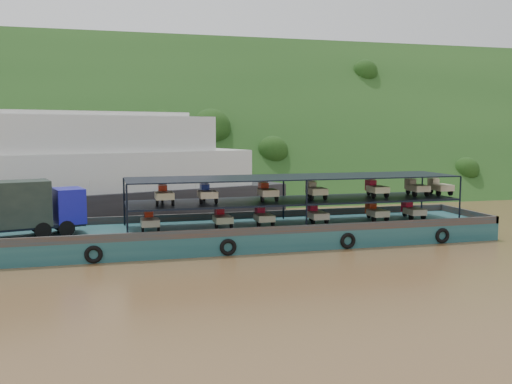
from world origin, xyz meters
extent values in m
plane|color=brown|center=(0.00, 0.00, 0.00)|extent=(160.00, 160.00, 0.00)
cube|color=#163714|center=(0.00, 36.00, 0.00)|extent=(140.00, 39.60, 39.60)
cube|color=#144247|center=(-3.51, 0.05, 0.60)|extent=(35.00, 7.00, 1.20)
cube|color=#592D19|center=(-3.51, 3.45, 1.45)|extent=(35.00, 0.20, 0.50)
cube|color=#592D19|center=(-3.51, -3.35, 1.45)|extent=(35.00, 0.20, 0.50)
cube|color=#592D19|center=(13.89, 0.05, 1.45)|extent=(0.20, 7.00, 0.50)
torus|color=black|center=(-13.51, -3.50, 0.55)|extent=(1.06, 0.26, 1.06)
torus|color=black|center=(-5.51, -3.50, 0.55)|extent=(1.06, 0.26, 1.06)
torus|color=black|center=(2.49, -3.50, 0.55)|extent=(1.06, 0.26, 1.06)
torus|color=black|center=(9.49, -3.50, 0.55)|extent=(1.06, 0.26, 1.06)
cylinder|color=black|center=(-16.48, -1.02, 1.70)|extent=(1.05, 0.57, 0.99)
cylinder|color=black|center=(-16.98, 1.00, 1.70)|extent=(1.05, 0.57, 0.99)
cylinder|color=black|center=(-15.14, -0.69, 1.70)|extent=(1.05, 0.57, 0.99)
cylinder|color=black|center=(-15.63, 1.33, 1.70)|extent=(1.05, 0.57, 0.99)
cube|color=black|center=(-17.50, -0.20, 1.84)|extent=(7.07, 3.73, 0.20)
cube|color=#161699|center=(-15.00, 0.42, 2.99)|extent=(2.21, 2.71, 2.18)
cube|color=black|center=(-14.18, 0.62, 3.38)|extent=(0.53, 1.94, 0.89)
cube|color=black|center=(-18.47, -0.44, 3.28)|extent=(5.19, 3.45, 2.78)
cube|color=black|center=(-0.01, 0.05, 2.86)|extent=(23.00, 5.00, 0.12)
cube|color=black|center=(-0.01, 0.05, 4.50)|extent=(23.00, 5.00, 0.08)
cylinder|color=black|center=(-11.51, -2.45, 2.85)|extent=(0.12, 0.12, 3.30)
cylinder|color=black|center=(-11.51, 2.55, 2.85)|extent=(0.12, 0.12, 3.30)
cylinder|color=black|center=(-0.01, -2.45, 2.85)|extent=(0.12, 0.12, 3.30)
cylinder|color=black|center=(-0.01, 2.55, 2.85)|extent=(0.12, 0.12, 3.30)
cylinder|color=black|center=(11.49, -2.45, 2.85)|extent=(0.12, 0.12, 3.30)
cylinder|color=black|center=(11.49, 2.55, 2.85)|extent=(0.12, 0.12, 3.30)
cylinder|color=black|center=(-10.00, 1.10, 1.46)|extent=(0.12, 0.52, 0.52)
cylinder|color=black|center=(-10.50, -0.70, 1.46)|extent=(0.14, 0.52, 0.52)
cylinder|color=black|center=(-9.50, -0.70, 1.46)|extent=(0.14, 0.52, 0.52)
cube|color=#C3AE89|center=(-10.00, -0.35, 1.80)|extent=(1.15, 1.50, 0.44)
cube|color=red|center=(-10.00, 0.80, 1.98)|extent=(0.55, 0.80, 0.80)
cube|color=red|center=(-10.00, 0.60, 2.48)|extent=(0.50, 0.10, 0.10)
cylinder|color=black|center=(-5.19, 1.10, 1.46)|extent=(0.12, 0.52, 0.52)
cylinder|color=black|center=(-5.69, -0.70, 1.46)|extent=(0.14, 0.52, 0.52)
cylinder|color=black|center=(-4.69, -0.70, 1.46)|extent=(0.14, 0.52, 0.52)
cube|color=#BCB685|center=(-5.19, -0.35, 1.80)|extent=(1.15, 1.50, 0.44)
cube|color=red|center=(-5.19, 0.80, 1.98)|extent=(0.55, 0.80, 0.80)
cube|color=red|center=(-5.19, 0.60, 2.48)|extent=(0.50, 0.10, 0.10)
cylinder|color=black|center=(-2.31, 1.10, 1.46)|extent=(0.12, 0.52, 0.52)
cylinder|color=black|center=(-2.81, -0.70, 1.46)|extent=(0.14, 0.52, 0.52)
cylinder|color=black|center=(-1.81, -0.70, 1.46)|extent=(0.14, 0.52, 0.52)
cube|color=#C4B48A|center=(-2.31, -0.35, 1.80)|extent=(1.15, 1.50, 0.44)
cube|color=red|center=(-2.31, 0.80, 1.98)|extent=(0.55, 0.80, 0.80)
cube|color=red|center=(-2.31, 0.60, 2.48)|extent=(0.50, 0.10, 0.10)
cylinder|color=black|center=(1.60, 1.10, 1.46)|extent=(0.12, 0.52, 0.52)
cylinder|color=black|center=(1.10, -0.70, 1.46)|extent=(0.14, 0.52, 0.52)
cylinder|color=black|center=(2.10, -0.70, 1.46)|extent=(0.14, 0.52, 0.52)
cube|color=beige|center=(1.60, -0.35, 1.80)|extent=(1.15, 1.50, 0.44)
cube|color=red|center=(1.60, 0.80, 1.98)|extent=(0.55, 0.80, 0.80)
cube|color=red|center=(1.60, 0.60, 2.48)|extent=(0.50, 0.10, 0.10)
cylinder|color=black|center=(6.21, 1.10, 1.46)|extent=(0.12, 0.52, 0.52)
cylinder|color=black|center=(5.71, -0.70, 1.46)|extent=(0.14, 0.52, 0.52)
cylinder|color=black|center=(6.71, -0.70, 1.46)|extent=(0.14, 0.52, 0.52)
cube|color=beige|center=(6.21, -0.35, 1.80)|extent=(1.15, 1.50, 0.44)
cube|color=red|center=(6.21, 0.80, 1.98)|extent=(0.55, 0.80, 0.80)
cube|color=red|center=(6.21, 0.60, 2.48)|extent=(0.50, 0.10, 0.10)
cylinder|color=black|center=(9.18, 1.10, 1.46)|extent=(0.12, 0.52, 0.52)
cylinder|color=black|center=(8.68, -0.70, 1.46)|extent=(0.14, 0.52, 0.52)
cylinder|color=black|center=(9.68, -0.70, 1.46)|extent=(0.14, 0.52, 0.52)
cube|color=beige|center=(9.18, -0.35, 1.80)|extent=(1.15, 1.50, 0.44)
cube|color=red|center=(9.18, 0.80, 1.98)|extent=(0.55, 0.80, 0.80)
cube|color=red|center=(9.18, 0.60, 2.48)|extent=(0.50, 0.10, 0.10)
cylinder|color=black|center=(-9.05, 1.10, 3.18)|extent=(0.12, 0.52, 0.52)
cylinder|color=black|center=(-9.55, -0.70, 3.18)|extent=(0.14, 0.52, 0.52)
cylinder|color=black|center=(-8.55, -0.70, 3.18)|extent=(0.14, 0.52, 0.52)
cube|color=beige|center=(-9.05, -0.35, 3.52)|extent=(1.15, 1.50, 0.44)
cube|color=red|center=(-9.05, 0.80, 3.70)|extent=(0.55, 0.80, 0.80)
cube|color=red|center=(-9.05, 0.60, 4.20)|extent=(0.50, 0.10, 0.10)
cylinder|color=black|center=(-6.21, 1.10, 3.18)|extent=(0.12, 0.52, 0.52)
cylinder|color=black|center=(-6.71, -0.70, 3.18)|extent=(0.14, 0.52, 0.52)
cylinder|color=black|center=(-5.71, -0.70, 3.18)|extent=(0.14, 0.52, 0.52)
cube|color=beige|center=(-6.21, -0.35, 3.52)|extent=(1.15, 1.50, 0.44)
cube|color=#1B2CA3|center=(-6.21, 0.80, 3.70)|extent=(0.55, 0.80, 0.80)
cube|color=#1B2CA3|center=(-6.21, 0.60, 4.20)|extent=(0.50, 0.10, 0.10)
cylinder|color=black|center=(-2.05, 1.10, 3.18)|extent=(0.12, 0.52, 0.52)
cylinder|color=black|center=(-2.55, -0.70, 3.18)|extent=(0.14, 0.52, 0.52)
cylinder|color=black|center=(-1.55, -0.70, 3.18)|extent=(0.14, 0.52, 0.52)
cube|color=#C1AF88|center=(-2.05, -0.35, 3.52)|extent=(1.15, 1.50, 0.44)
cube|color=red|center=(-2.05, 0.80, 3.70)|extent=(0.55, 0.80, 0.80)
cube|color=red|center=(-2.05, 0.60, 4.20)|extent=(0.50, 0.10, 0.10)
cylinder|color=black|center=(1.48, 1.10, 3.18)|extent=(0.12, 0.52, 0.52)
cylinder|color=black|center=(0.98, -0.70, 3.18)|extent=(0.14, 0.52, 0.52)
cylinder|color=black|center=(1.98, -0.70, 3.18)|extent=(0.14, 0.52, 0.52)
cube|color=tan|center=(1.48, -0.35, 3.52)|extent=(1.15, 1.50, 0.44)
cube|color=beige|center=(1.48, 0.80, 3.70)|extent=(0.55, 0.80, 0.80)
cube|color=beige|center=(1.48, 0.60, 4.20)|extent=(0.50, 0.10, 0.10)
cylinder|color=black|center=(6.16, 1.10, 3.18)|extent=(0.12, 0.52, 0.52)
cylinder|color=black|center=(5.66, -0.70, 3.18)|extent=(0.14, 0.52, 0.52)
cylinder|color=black|center=(6.66, -0.70, 3.18)|extent=(0.14, 0.52, 0.52)
cube|color=beige|center=(6.16, -0.35, 3.52)|extent=(1.15, 1.50, 0.44)
cube|color=red|center=(6.16, 0.80, 3.70)|extent=(0.55, 0.80, 0.80)
cube|color=red|center=(6.16, 0.60, 4.20)|extent=(0.50, 0.10, 0.10)
cylinder|color=black|center=(9.42, 1.10, 3.18)|extent=(0.12, 0.52, 0.52)
cylinder|color=black|center=(8.92, -0.70, 3.18)|extent=(0.14, 0.52, 0.52)
cylinder|color=black|center=(9.92, -0.70, 3.18)|extent=(0.14, 0.52, 0.52)
cube|color=#C6B58C|center=(9.42, -0.35, 3.52)|extent=(1.15, 1.50, 0.44)
cube|color=tan|center=(9.42, 0.80, 3.70)|extent=(0.55, 0.80, 0.80)
cube|color=tan|center=(9.42, 0.60, 4.20)|extent=(0.50, 0.10, 0.10)
cylinder|color=black|center=(11.37, 1.10, 3.18)|extent=(0.12, 0.52, 0.52)
cylinder|color=black|center=(10.87, -0.70, 3.18)|extent=(0.14, 0.52, 0.52)
cylinder|color=black|center=(11.87, -0.70, 3.18)|extent=(0.14, 0.52, 0.52)
cube|color=#C6B58C|center=(11.37, -0.35, 3.52)|extent=(1.15, 1.50, 0.44)
cube|color=tan|center=(11.37, 0.80, 3.70)|extent=(0.55, 0.80, 0.80)
cube|color=tan|center=(11.37, 0.60, 4.20)|extent=(0.50, 0.10, 0.10)
cube|color=black|center=(-19.81, 11.61, 1.37)|extent=(46.95, 25.10, 2.74)
cube|color=silver|center=(-19.81, 11.61, 4.34)|extent=(40.09, 21.87, 3.20)
cube|color=silver|center=(-19.81, 11.61, 7.42)|extent=(33.22, 18.65, 2.97)
cube|color=silver|center=(-19.81, 11.61, 9.08)|extent=(28.53, 16.14, 0.34)
camera|label=1|loc=(-12.76, -37.34, 7.75)|focal=40.00mm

